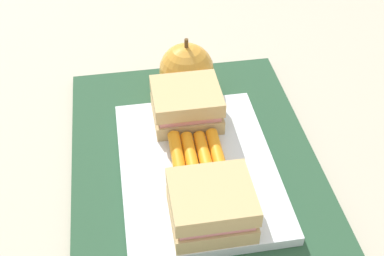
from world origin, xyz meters
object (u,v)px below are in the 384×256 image
object	(u,v)px
food_tray	(197,167)
apple	(187,70)
sandwich_half_right	(186,104)
sandwich_half_left	(211,205)
carrot_sticks_bundle	(198,159)

from	to	relation	value
food_tray	apple	distance (m)	0.15
sandwich_half_right	apple	xyz separation A→B (m)	(0.07, -0.01, 0.00)
food_tray	apple	world-z (taller)	apple
food_tray	apple	xyz separation A→B (m)	(0.15, -0.01, 0.03)
sandwich_half_left	food_tray	bearing A→B (deg)	0.00
sandwich_half_right	carrot_sticks_bundle	distance (m)	0.08
sandwich_half_left	carrot_sticks_bundle	bearing A→B (deg)	-0.57
food_tray	apple	bearing A→B (deg)	-4.24
sandwich_half_left	apple	distance (m)	0.22
food_tray	sandwich_half_left	bearing A→B (deg)	180.00
food_tray	carrot_sticks_bundle	distance (m)	0.01
carrot_sticks_bundle	apple	world-z (taller)	apple
food_tray	sandwich_half_right	bearing A→B (deg)	0.00
sandwich_half_left	sandwich_half_right	bearing A→B (deg)	0.00
food_tray	sandwich_half_right	xyz separation A→B (m)	(0.08, 0.00, 0.03)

